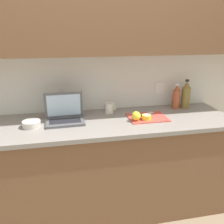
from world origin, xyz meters
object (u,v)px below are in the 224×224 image
Objects in this scene: laptop at (65,115)px; bowl_white at (32,124)px; cutting_board at (147,118)px; lemon_whole_beside at (136,116)px; bottle_green_soda at (176,97)px; bottle_oil_tall at (186,95)px; lemon_half_cut at (146,117)px; knife at (140,116)px; measuring_cup at (110,108)px.

laptop is 0.27m from bowl_white.
lemon_whole_beside is (-0.12, -0.06, 0.04)m from cutting_board.
bowl_white reaches higher than cutting_board.
bottle_green_soda is 0.89× the size of bottle_oil_tall.
bottle_green_soda is (0.39, 0.26, 0.08)m from lemon_half_cut.
bottle_green_soda reaches higher than lemon_whole_beside.
laptop is 1.31× the size of bottle_green_soda.
knife is at bearing -160.26° from bottle_oil_tall.
lemon_half_cut is 0.37m from measuring_cup.
lemon_whole_beside is 0.65m from bottle_oil_tall.
bottle_oil_tall is at bearing 5.34° from laptop.
lemon_half_cut is at bearing -11.59° from laptop.
bottle_oil_tall is at bearing 0.55° from measuring_cup.
measuring_cup is (-0.30, 0.21, 0.04)m from cutting_board.
knife is (-0.06, 0.03, 0.01)m from cutting_board.
bowl_white is (-0.26, -0.07, -0.03)m from laptop.
lemon_whole_beside is at bearing -56.15° from measuring_cup.
laptop is at bearing -172.69° from bottle_oil_tall.
lemon_half_cut is 0.77× the size of measuring_cup.
bottle_oil_tall is (0.52, 0.19, 0.11)m from knife.
bottle_green_soda reaches higher than laptop.
laptop reaches higher than bowl_white.
bottle_green_soda is 2.42× the size of measuring_cup.
lemon_half_cut is at bearing -2.50° from bowl_white.
lemon_whole_beside reaches higher than lemon_half_cut.
cutting_board is 0.52m from bottle_oil_tall.
bottle_green_soda is at bearing 0.64° from measuring_cup.
cutting_board is at bearing -155.28° from bottle_oil_tall.
lemon_half_cut is (0.68, -0.11, -0.03)m from laptop.
knife is 0.84× the size of bottle_oil_tall.
laptop reaches higher than cutting_board.
bottle_oil_tall reaches higher than lemon_half_cut.
lemon_half_cut is 0.09m from lemon_whole_beside.
bottle_green_soda is (0.48, 0.27, 0.07)m from lemon_whole_beside.
bottle_oil_tall reaches higher than bowl_white.
bottle_green_soda reaches higher than measuring_cup.
knife is 0.30m from measuring_cup.
lemon_half_cut is at bearing -145.88° from bottle_green_soda.
cutting_board is at bearing -7.08° from laptop.
bottle_oil_tall is (0.49, 0.26, 0.10)m from lemon_half_cut.
lemon_whole_beside reaches higher than bowl_white.
knife is 0.11m from lemon_whole_beside.
bottle_oil_tall is 1.96× the size of bowl_white.
lemon_whole_beside is 0.55× the size of bowl_white.
measuring_cup is (-0.76, -0.01, -0.08)m from bottle_oil_tall.
measuring_cup reaches higher than cutting_board.
knife is at bearing 108.93° from lemon_half_cut.
measuring_cup is at bearing -179.36° from bottle_green_soda.
laptop is 4.08× the size of lemon_half_cut.
measuring_cup is (-0.27, 0.26, 0.02)m from lemon_half_cut.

